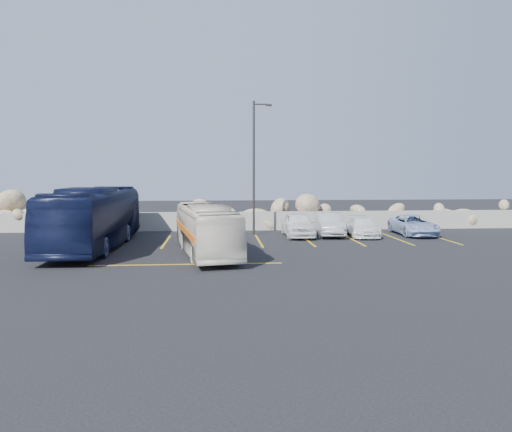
{
  "coord_description": "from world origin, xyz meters",
  "views": [
    {
      "loc": [
        0.29,
        -20.35,
        3.87
      ],
      "look_at": [
        2.2,
        4.0,
        1.65
      ],
      "focal_mm": 35.0,
      "sensor_mm": 36.0,
      "label": 1
    }
  ],
  "objects": [
    {
      "name": "car_b",
      "position": [
        6.99,
        8.84,
        0.67
      ],
      "size": [
        1.75,
        4.17,
        1.34
      ],
      "primitive_type": "imported",
      "rotation": [
        0.0,
        0.0,
        -0.08
      ],
      "color": "#B2B3B7",
      "rests_on": "ground"
    },
    {
      "name": "ground",
      "position": [
        0.0,
        0.0,
        0.0
      ],
      "size": [
        90.0,
        90.0,
        0.0
      ],
      "primitive_type": "plane",
      "color": "black",
      "rests_on": "ground"
    },
    {
      "name": "vintage_bus",
      "position": [
        -0.22,
        2.72,
        1.16
      ],
      "size": [
        3.33,
        8.56,
        2.33
      ],
      "primitive_type": "imported",
      "rotation": [
        0.0,
        0.0,
        0.17
      ],
      "color": "silver",
      "rests_on": "ground"
    },
    {
      "name": "car_c",
      "position": [
        8.88,
        8.38,
        0.56
      ],
      "size": [
        1.92,
        3.96,
        1.11
      ],
      "primitive_type": "imported",
      "rotation": [
        0.0,
        0.0,
        -0.1
      ],
      "color": "white",
      "rests_on": "ground"
    },
    {
      "name": "parking_lines",
      "position": [
        4.64,
        5.57,
        0.01
      ],
      "size": [
        18.16,
        9.36,
        0.01
      ],
      "color": "gold",
      "rests_on": "ground"
    },
    {
      "name": "tour_coach",
      "position": [
        -5.83,
        4.96,
        1.53
      ],
      "size": [
        2.78,
        11.02,
        3.06
      ],
      "primitive_type": "imported",
      "rotation": [
        0.0,
        0.0,
        -0.02
      ],
      "color": "black",
      "rests_on": "ground"
    },
    {
      "name": "seawall",
      "position": [
        0.0,
        12.0,
        0.6
      ],
      "size": [
        60.0,
        0.4,
        1.2
      ],
      "primitive_type": "cube",
      "color": "gray",
      "rests_on": "ground"
    },
    {
      "name": "car_d",
      "position": [
        12.12,
        8.73,
        0.6
      ],
      "size": [
        2.1,
        4.38,
        1.2
      ],
      "primitive_type": "imported",
      "rotation": [
        0.0,
        0.0,
        -0.02
      ],
      "color": "#96AFD5",
      "rests_on": "ground"
    },
    {
      "name": "riprap_pile",
      "position": [
        0.0,
        13.2,
        1.3
      ],
      "size": [
        54.0,
        2.8,
        2.6
      ],
      "primitive_type": null,
      "color": "#8E795D",
      "rests_on": "ground"
    },
    {
      "name": "lamppost",
      "position": [
        2.56,
        9.5,
        4.3
      ],
      "size": [
        1.14,
        0.18,
        8.0
      ],
      "color": "#2F2B2A",
      "rests_on": "ground"
    },
    {
      "name": "car_a",
      "position": [
        5.04,
        8.58,
        0.71
      ],
      "size": [
        1.7,
        4.16,
        1.41
      ],
      "primitive_type": "imported",
      "rotation": [
        0.0,
        0.0,
        -0.01
      ],
      "color": "white",
      "rests_on": "ground"
    }
  ]
}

